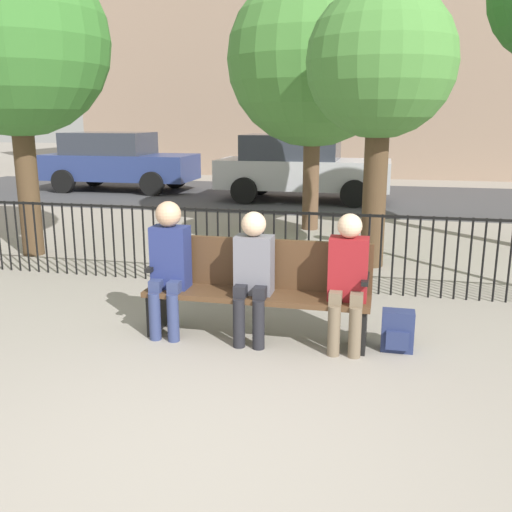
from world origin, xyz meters
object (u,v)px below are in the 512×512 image
tree_2 (314,60)px  seated_person_2 (348,275)px  tree_3 (381,66)px  tree_1 (14,42)px  park_bench (258,285)px  parked_car_0 (117,161)px  backpack (398,331)px  parked_car_1 (300,167)px  seated_person_1 (253,270)px  seated_person_0 (169,260)px

tree_2 → seated_person_2: bearing=-79.3°
tree_2 → tree_3: 2.80m
tree_1 → tree_3: size_ratio=1.19×
park_bench → parked_car_0: size_ratio=0.50×
park_bench → backpack: (1.28, -0.07, -0.32)m
tree_1 → parked_car_1: tree_1 is taller
seated_person_2 → tree_2: bearing=100.7°
tree_2 → parked_car_1: 4.32m
seated_person_2 → parked_car_1: bearing=101.1°
backpack → tree_3: bearing=95.9°
tree_2 → parked_car_1: (-0.75, 3.67, -2.16)m
seated_person_1 → tree_1: size_ratio=0.28×
seated_person_2 → tree_1: tree_1 is taller
tree_2 → parked_car_1: bearing=101.5°
seated_person_2 → tree_2: tree_2 is taller
seated_person_2 → tree_1: size_ratio=0.28×
tree_1 → parked_car_0: bearing=106.8°
seated_person_2 → parked_car_0: size_ratio=0.29×
tree_3 → seated_person_0: bearing=-120.4°
park_bench → tree_1: bearing=148.4°
seated_person_1 → seated_person_2: (0.85, 0.00, 0.00)m
parked_car_1 → backpack: bearing=-76.2°
backpack → parked_car_0: 12.63m
seated_person_1 → parked_car_1: size_ratio=0.29×
seated_person_0 → parked_car_0: size_ratio=0.30×
tree_2 → tree_3: (1.20, -2.51, -0.33)m
backpack → tree_1: bearing=154.3°
seated_person_1 → parked_car_1: parked_car_1 is taller
park_bench → parked_car_0: 11.82m
seated_person_1 → parked_car_0: parked_car_0 is taller
tree_2 → tree_3: tree_2 is taller
tree_1 → tree_3: bearing=5.0°
seated_person_0 → park_bench: bearing=8.8°
backpack → parked_car_0: parked_car_0 is taller
park_bench → seated_person_2: (0.83, -0.13, 0.18)m
backpack → parked_car_1: parked_car_1 is taller
seated_person_0 → seated_person_1: seated_person_0 is taller
park_bench → backpack: park_bench is taller
parked_car_1 → park_bench: bearing=-83.9°
seated_person_0 → seated_person_2: 1.66m
park_bench → tree_3: 3.78m
seated_person_2 → tree_3: tree_3 is taller
park_bench → tree_2: tree_2 is taller
tree_3 → parked_car_0: tree_3 is taller
parked_car_0 → backpack: bearing=-53.0°
park_bench → seated_person_1: seated_person_1 is taller
seated_person_2 → parked_car_1: size_ratio=0.29×
tree_3 → park_bench: bearing=-108.3°
seated_person_0 → tree_3: 4.05m
tree_1 → parked_car_1: 7.62m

